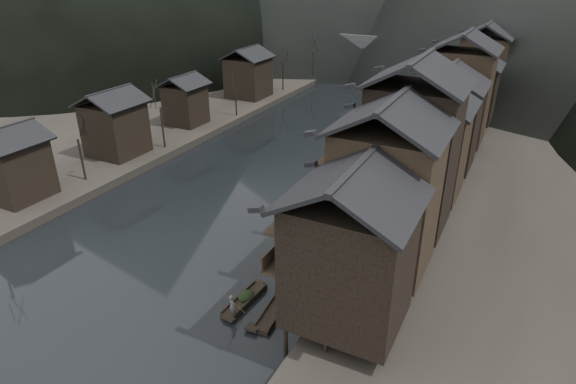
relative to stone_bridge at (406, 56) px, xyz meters
The scene contains 12 objects.
water 72.18m from the stone_bridge, 90.00° to the right, with size 300.00×300.00×0.00m, color black.
left_bank 47.64m from the stone_bridge, 137.56° to the right, with size 40.00×200.00×1.20m, color #2D2823.
stilt_houses 56.04m from the stone_bridge, 71.99° to the right, with size 9.00×67.60×17.11m.
left_houses 55.79m from the stone_bridge, 111.56° to the right, with size 8.10×53.20×8.73m.
bare_trees 51.06m from the stone_bridge, 109.46° to the right, with size 3.98×74.23×7.96m.
moored_sampans 55.75m from the stone_bridge, 77.49° to the right, with size 3.17×55.79×0.47m.
midriver_boats 30.41m from the stone_bridge, 81.65° to the right, with size 6.79×22.68×0.44m.
stone_bridge is the anchor object (origin of this frame).
hero_sampan 79.74m from the stone_bridge, 83.54° to the right, with size 1.35×5.17×0.44m.
cargo_heap 79.47m from the stone_bridge, 83.53° to the right, with size 1.13×1.48×0.68m, color black.
boatman 81.47m from the stone_bridge, 83.61° to the right, with size 0.63×0.42×1.74m, color slate.
bamboo_pole 81.41m from the stone_bridge, 83.47° to the right, with size 0.06×0.06×3.84m, color #8C7A51.
Camera 1 is at (25.20, -31.54, 23.53)m, focal length 30.00 mm.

